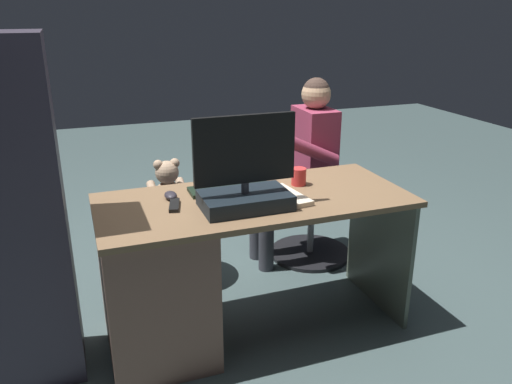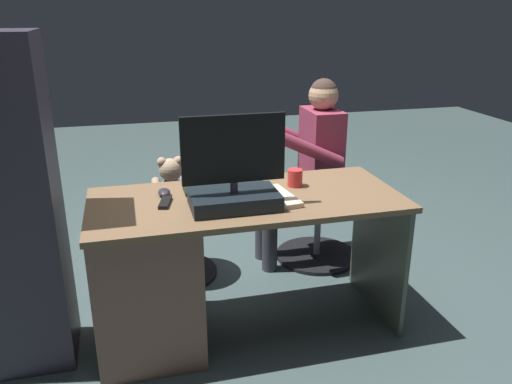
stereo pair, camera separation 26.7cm
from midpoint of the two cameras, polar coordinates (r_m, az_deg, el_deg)
ground_plane at (r=3.14m, az=0.06°, el=-11.22°), size 10.00×10.00×0.00m
desk at (r=2.59m, az=-6.75°, el=-8.52°), size 1.53×0.68×0.74m
monitor at (r=2.36m, az=0.77°, el=1.04°), size 0.48×0.26×0.44m
keyboard at (r=2.63m, az=-0.57°, el=0.47°), size 0.42×0.14×0.02m
computer_mouse at (r=2.55m, az=-7.23°, el=-0.10°), size 0.06×0.10×0.04m
cup at (r=2.68m, az=7.20°, el=1.53°), size 0.08×0.08×0.09m
tv_remote at (r=2.45m, az=-7.00°, el=-1.20°), size 0.08×0.16×0.02m
notebook_binder at (r=2.48m, az=4.61°, el=-0.72°), size 0.26×0.33×0.02m
office_chair_teddy at (r=3.24m, az=-6.72°, el=-4.85°), size 0.52×0.52×0.46m
teddy_bear at (r=3.12m, az=-6.99°, el=0.76°), size 0.23×0.23×0.32m
visitor_chair at (r=3.49m, az=9.07°, el=-3.40°), size 0.55×0.55×0.46m
person at (r=3.31m, az=8.20°, el=3.67°), size 0.51×0.48×1.21m
equipment_rack at (r=2.48m, az=-23.22°, el=-1.98°), size 0.44×0.36×1.53m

